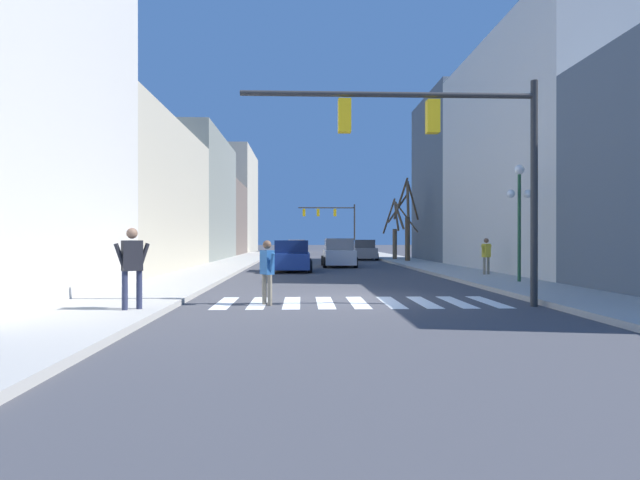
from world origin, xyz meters
name	(u,v)px	position (x,y,z in m)	size (l,w,h in m)	color
ground_plane	(355,299)	(0.00, 0.00, 0.00)	(240.00, 240.00, 0.00)	#424247
sidewalk_left	(138,297)	(-6.16, 0.00, 0.07)	(2.97, 90.00, 0.15)	#ADA89E
sidewalk_right	(565,296)	(6.16, 0.00, 0.07)	(2.97, 90.00, 0.15)	#ADA89E
building_row_left	(186,194)	(-10.64, 25.43, 5.26)	(6.00, 61.84, 12.67)	beige
building_row_right	(529,167)	(10.64, 11.95, 5.56)	(6.00, 32.98, 12.29)	#515B66
crosswalk_stripes	(358,302)	(0.00, -0.78, 0.00)	(7.65, 2.60, 0.01)	white
traffic_signal_near	(445,140)	(2.13, -1.72, 4.26)	(7.59, 0.28, 5.80)	#2D2D2D
traffic_signal_far	(333,217)	(1.99, 41.63, 4.15)	(6.41, 0.28, 5.60)	#2D2D2D
street_lamp_right_corner	(519,199)	(6.53, 3.89, 3.21)	(0.95, 0.36, 4.33)	#1E4C2D
car_driving_toward_lane	(339,254)	(0.76, 16.53, 0.81)	(2.06, 4.19, 1.75)	silver
car_parked_left_mid	(292,257)	(-2.06, 12.22, 0.77)	(2.12, 4.15, 1.65)	navy
car_parked_left_far	(363,250)	(3.54, 26.43, 0.77)	(2.03, 4.13, 1.64)	gray
car_parked_left_near	(296,249)	(-2.04, 33.90, 0.76)	(1.97, 4.14, 1.63)	silver
pedestrian_on_right_sidewalk	(267,267)	(-2.44, -1.20, 1.00)	(0.47, 0.66, 1.70)	#7A705B
pedestrian_near_right_corner	(486,253)	(6.67, 7.56, 1.10)	(0.63, 0.43, 1.61)	#7A705B
pedestrian_waiting_at_curb	(132,261)	(-5.34, -2.96, 1.23)	(0.71, 0.51, 1.83)	#282D47
street_tree_left_far	(396,231)	(5.87, 24.52, 2.33)	(2.53, 2.05, 4.76)	brown
street_tree_right_near	(407,223)	(5.98, 21.05, 2.86)	(2.81, 3.09, 5.97)	brown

